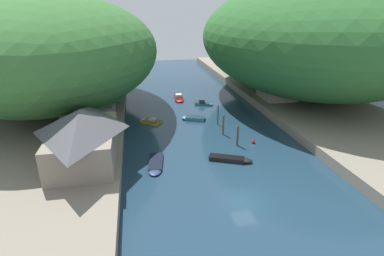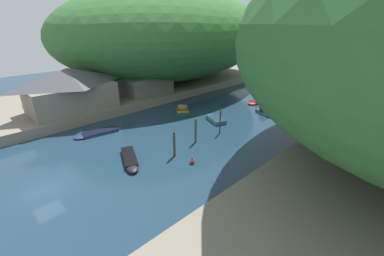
% 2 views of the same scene
% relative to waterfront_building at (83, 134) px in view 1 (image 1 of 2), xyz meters
% --- Properties ---
extents(water_surface, '(130.00, 130.00, 0.00)m').
position_rel_waterfront_building_xyz_m(water_surface, '(17.62, 20.05, -4.99)').
color(water_surface, '#1E384C').
rests_on(water_surface, ground).
extents(left_bank, '(22.00, 120.00, 1.50)m').
position_rel_waterfront_building_xyz_m(left_bank, '(-6.73, 20.05, -4.24)').
color(left_bank, gray).
rests_on(left_bank, ground).
extents(right_bank, '(22.00, 120.00, 1.50)m').
position_rel_waterfront_building_xyz_m(right_bank, '(41.97, 20.05, -4.24)').
color(right_bank, gray).
rests_on(right_bank, ground).
extents(hillside_left, '(38.45, 53.83, 20.67)m').
position_rel_waterfront_building_xyz_m(hillside_left, '(-7.83, 26.76, 6.85)').
color(hillside_left, '#387033').
rests_on(hillside_left, left_bank).
extents(hillside_right, '(42.43, 59.40, 23.45)m').
position_rel_waterfront_building_xyz_m(hillside_right, '(43.07, 25.90, 8.24)').
color(hillside_right, '#2D662D').
rests_on(hillside_right, right_bank).
extents(waterfront_building, '(8.02, 13.66, 6.72)m').
position_rel_waterfront_building_xyz_m(waterfront_building, '(0.00, 0.00, 0.00)').
color(waterfront_building, gray).
rests_on(waterfront_building, left_bank).
extents(boathouse_shed, '(6.57, 9.92, 4.82)m').
position_rel_waterfront_building_xyz_m(boathouse_shed, '(-0.16, 14.43, -1.00)').
color(boathouse_shed, slate).
rests_on(boathouse_shed, left_bank).
extents(right_bank_cottage, '(7.03, 7.82, 5.91)m').
position_rel_waterfront_building_xyz_m(right_bank_cottage, '(36.23, 21.56, -0.42)').
color(right_bank_cottage, gray).
rests_on(right_bank_cottage, right_bank).
extents(boat_white_cruiser, '(5.94, 3.63, 0.57)m').
position_rel_waterfront_building_xyz_m(boat_white_cruiser, '(18.93, -1.22, -4.71)').
color(boat_white_cruiser, black).
rests_on(boat_white_cruiser, water_surface).
extents(boat_moored_right, '(4.48, 4.03, 0.80)m').
position_rel_waterfront_building_xyz_m(boat_moored_right, '(8.85, 15.79, -4.73)').
color(boat_moored_right, gold).
rests_on(boat_moored_right, water_surface).
extents(boat_open_rowboat, '(4.77, 3.29, 0.60)m').
position_rel_waterfront_building_xyz_m(boat_open_rowboat, '(16.78, 15.79, -4.69)').
color(boat_open_rowboat, teal).
rests_on(boat_open_rowboat, water_surface).
extents(boat_mid_channel, '(4.13, 2.60, 1.22)m').
position_rel_waterfront_building_xyz_m(boat_mid_channel, '(20.90, 24.19, -4.63)').
color(boat_mid_channel, teal).
rests_on(boat_mid_channel, water_surface).
extents(boat_small_dinghy, '(2.15, 5.71, 1.07)m').
position_rel_waterfront_building_xyz_m(boat_small_dinghy, '(16.23, 29.41, -4.67)').
color(boat_small_dinghy, red).
rests_on(boat_small_dinghy, water_surface).
extents(boat_far_right_bank, '(2.56, 6.30, 0.39)m').
position_rel_waterfront_building_xyz_m(boat_far_right_bank, '(8.62, -0.61, -4.80)').
color(boat_far_right_bank, navy).
rests_on(boat_far_right_bank, water_surface).
extents(mooring_post_second, '(0.29, 0.29, 3.22)m').
position_rel_waterfront_building_xyz_m(mooring_post_second, '(21.27, 3.40, -3.37)').
color(mooring_post_second, '#4C3D2D').
rests_on(mooring_post_second, water_surface).
extents(mooring_post_middle, '(0.29, 0.29, 3.38)m').
position_rel_waterfront_building_xyz_m(mooring_post_middle, '(20.35, 7.87, -3.29)').
color(mooring_post_middle, brown).
rests_on(mooring_post_middle, water_surface).
extents(mooring_post_fourth, '(0.20, 0.20, 3.62)m').
position_rel_waterfront_building_xyz_m(mooring_post_fourth, '(20.69, 12.42, -3.17)').
color(mooring_post_fourth, '#4C3D2D').
rests_on(mooring_post_fourth, water_surface).
extents(channel_buoy_near, '(0.56, 0.56, 0.85)m').
position_rel_waterfront_building_xyz_m(channel_buoy_near, '(23.99, 3.73, -4.66)').
color(channel_buoy_near, red).
rests_on(channel_buoy_near, water_surface).
extents(person_on_quay, '(0.22, 0.38, 1.69)m').
position_rel_waterfront_building_xyz_m(person_on_quay, '(2.71, -3.02, -2.51)').
color(person_on_quay, '#282D3D').
rests_on(person_on_quay, left_bank).
extents(person_by_boathouse, '(0.28, 0.41, 1.69)m').
position_rel_waterfront_building_xyz_m(person_by_boathouse, '(2.98, -2.97, -2.51)').
color(person_by_boathouse, '#282D3D').
rests_on(person_by_boathouse, left_bank).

